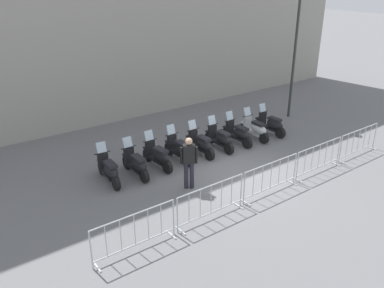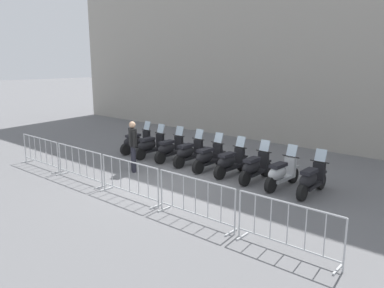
% 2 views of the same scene
% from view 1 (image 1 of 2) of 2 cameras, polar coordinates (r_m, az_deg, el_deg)
% --- Properties ---
extents(ground_plane, '(120.00, 120.00, 0.00)m').
position_cam_1_polar(ground_plane, '(13.53, 6.25, -4.32)').
color(ground_plane, slate).
extents(motorcycle_0, '(0.58, 1.73, 1.24)m').
position_cam_1_polar(motorcycle_0, '(12.96, -12.04, -3.77)').
color(motorcycle_0, black).
rests_on(motorcycle_0, ground).
extents(motorcycle_1, '(0.64, 1.72, 1.24)m').
position_cam_1_polar(motorcycle_1, '(13.23, -8.17, -2.91)').
color(motorcycle_1, black).
rests_on(motorcycle_1, ground).
extents(motorcycle_2, '(0.70, 1.71, 1.24)m').
position_cam_1_polar(motorcycle_2, '(13.72, -4.96, -1.75)').
color(motorcycle_2, black).
rests_on(motorcycle_2, ground).
extents(motorcycle_3, '(0.65, 1.72, 1.24)m').
position_cam_1_polar(motorcycle_3, '(14.19, -1.82, -0.80)').
color(motorcycle_3, black).
rests_on(motorcycle_3, ground).
extents(motorcycle_4, '(0.64, 1.72, 1.24)m').
position_cam_1_polar(motorcycle_4, '(14.65, 1.31, -0.00)').
color(motorcycle_4, black).
rests_on(motorcycle_4, ground).
extents(motorcycle_5, '(0.62, 1.72, 1.24)m').
position_cam_1_polar(motorcycle_5, '(15.17, 4.16, 0.78)').
color(motorcycle_5, black).
rests_on(motorcycle_5, ground).
extents(motorcycle_6, '(0.65, 1.72, 1.24)m').
position_cam_1_polar(motorcycle_6, '(15.75, 6.78, 1.53)').
color(motorcycle_6, black).
rests_on(motorcycle_6, ground).
extents(motorcycle_7, '(0.59, 1.72, 1.24)m').
position_cam_1_polar(motorcycle_7, '(16.34, 9.26, 2.20)').
color(motorcycle_7, black).
rests_on(motorcycle_7, ground).
extents(motorcycle_8, '(0.65, 1.72, 1.24)m').
position_cam_1_polar(motorcycle_8, '(16.98, 11.51, 2.84)').
color(motorcycle_8, black).
rests_on(motorcycle_8, ground).
extents(barrier_segment_0, '(2.25, 0.81, 1.07)m').
position_cam_1_polar(barrier_segment_0, '(9.76, -8.36, -12.74)').
color(barrier_segment_0, '#B2B5B7').
rests_on(barrier_segment_0, ground).
extents(barrier_segment_1, '(2.25, 0.81, 1.07)m').
position_cam_1_polar(barrier_segment_1, '(10.84, 2.80, -8.48)').
color(barrier_segment_1, '#B2B5B7').
rests_on(barrier_segment_1, ground).
extents(barrier_segment_2, '(2.25, 0.81, 1.07)m').
position_cam_1_polar(barrier_segment_2, '(12.30, 11.45, -4.88)').
color(barrier_segment_2, '#B2B5B7').
rests_on(barrier_segment_2, ground).
extents(barrier_segment_3, '(2.25, 0.81, 1.07)m').
position_cam_1_polar(barrier_segment_3, '(14.00, 18.07, -2.02)').
color(barrier_segment_3, '#B2B5B7').
rests_on(barrier_segment_3, ground).
extents(barrier_segment_4, '(2.25, 0.81, 1.07)m').
position_cam_1_polar(barrier_segment_4, '(15.88, 23.17, 0.21)').
color(barrier_segment_4, '#B2B5B7').
rests_on(barrier_segment_4, ground).
extents(street_lamp, '(0.36, 0.36, 6.07)m').
position_cam_1_polar(street_lamp, '(18.76, 14.98, 14.51)').
color(street_lamp, '#2D332D').
rests_on(street_lamp, ground).
extents(officer_near_row_end, '(0.52, 0.34, 1.73)m').
position_cam_1_polar(officer_near_row_end, '(12.13, -0.45, -2.38)').
color(officer_near_row_end, '#23232D').
rests_on(officer_near_row_end, ground).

